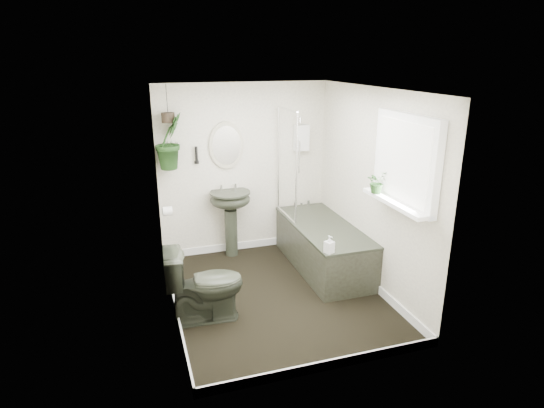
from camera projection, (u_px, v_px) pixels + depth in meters
name	position (u px, v px, depth m)	size (l,w,h in m)	color
floor	(276.00, 295.00, 5.23)	(2.30, 2.80, 0.02)	black
ceiling	(277.00, 88.00, 4.51)	(2.30, 2.80, 0.02)	white
wall_back	(244.00, 169.00, 6.15)	(2.30, 0.02, 2.30)	white
wall_front	(332.00, 250.00, 3.59)	(2.30, 0.02, 2.30)	white
wall_left	(166.00, 210.00, 4.54)	(0.02, 2.80, 2.30)	white
wall_right	(372.00, 190.00, 5.20)	(0.02, 2.80, 2.30)	white
skirting	(276.00, 291.00, 5.21)	(2.30, 2.80, 0.10)	white
bathtub	(323.00, 246.00, 5.82)	(0.72, 1.72, 0.58)	#292D22
bath_screen	(287.00, 164.00, 5.86)	(0.04, 0.72, 1.40)	silver
shower_box	(301.00, 138.00, 6.19)	(0.20, 0.10, 0.35)	white
oval_mirror	(227.00, 145.00, 5.93)	(0.46, 0.03, 0.62)	#BCB698
wall_sconce	(196.00, 155.00, 5.84)	(0.04, 0.04, 0.22)	black
toilet_roll_holder	(167.00, 211.00, 5.26)	(0.11, 0.11, 0.11)	white
window_recess	(406.00, 161.00, 4.39)	(0.08, 1.00, 0.90)	white
window_sill	(396.00, 202.00, 4.50)	(0.18, 1.00, 0.04)	white
window_blinds	(402.00, 161.00, 4.38)	(0.01, 0.86, 0.76)	white
toilet	(205.00, 284.00, 4.63)	(0.45, 0.78, 0.80)	#292D22
pedestal_sink	(231.00, 223.00, 6.14)	(0.54, 0.46, 0.91)	#292D22
sill_plant	(377.00, 182.00, 4.72)	(0.21, 0.18, 0.24)	black
hanging_plant	(170.00, 141.00, 5.58)	(0.38, 0.31, 0.69)	black
soap_bottle	(329.00, 244.00, 4.90)	(0.09, 0.09, 0.20)	#322828
hanging_pot	(168.00, 118.00, 5.49)	(0.16, 0.16, 0.12)	black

